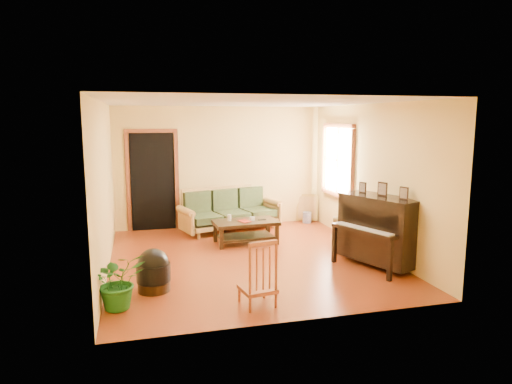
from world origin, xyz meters
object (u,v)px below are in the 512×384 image
object	(u,v)px
footstool	(154,275)
red_chair	(257,272)
armchair	(351,228)
potted_plant	(118,281)
coffee_table	(246,232)
sofa	(231,210)
piano	(379,231)
ceramic_crock	(307,217)

from	to	relation	value
footstool	red_chair	bearing A→B (deg)	-33.47
armchair	potted_plant	bearing A→B (deg)	-136.26
armchair	coffee_table	bearing A→B (deg)	173.62
armchair	footstool	bearing A→B (deg)	-140.70
footstool	red_chair	distance (m)	1.52
coffee_table	red_chair	distance (m)	2.92
coffee_table	potted_plant	world-z (taller)	potted_plant
potted_plant	coffee_table	bearing A→B (deg)	48.65
coffee_table	armchair	world-z (taller)	armchair
sofa	armchair	xyz separation A→B (m)	(1.79, -1.96, -0.05)
coffee_table	armchair	bearing A→B (deg)	-27.85
coffee_table	sofa	bearing A→B (deg)	93.80
armchair	piano	size ratio (longest dim) A/B	0.62
potted_plant	footstool	bearing A→B (deg)	47.93
potted_plant	red_chair	bearing A→B (deg)	-11.39
armchair	footstool	size ratio (longest dim) A/B	1.71
coffee_table	piano	bearing A→B (deg)	-46.61
potted_plant	armchair	bearing A→B (deg)	22.27
piano	red_chair	distance (m)	2.49
sofa	potted_plant	bearing A→B (deg)	-136.61
armchair	footstool	world-z (taller)	armchair
sofa	piano	bearing A→B (deg)	-73.53
potted_plant	sofa	bearing A→B (deg)	58.97
coffee_table	footstool	size ratio (longest dim) A/B	2.58
sofa	armchair	world-z (taller)	sofa
coffee_table	piano	world-z (taller)	piano
armchair	piano	world-z (taller)	piano
armchair	red_chair	distance (m)	2.98
piano	potted_plant	world-z (taller)	piano
ceramic_crock	potted_plant	world-z (taller)	potted_plant
sofa	coffee_table	xyz separation A→B (m)	(0.07, -1.05, -0.23)
coffee_table	armchair	xyz separation A→B (m)	(1.72, -0.91, 0.18)
piano	footstool	size ratio (longest dim) A/B	2.77
coffee_table	red_chair	bearing A→B (deg)	-100.41
sofa	ceramic_crock	xyz separation A→B (m)	(1.81, 0.26, -0.33)
ceramic_crock	potted_plant	xyz separation A→B (m)	(-3.96, -3.83, 0.23)
sofa	footstool	xyz separation A→B (m)	(-1.71, -3.08, -0.23)
footstool	potted_plant	xyz separation A→B (m)	(-0.44, -0.49, 0.13)
red_chair	ceramic_crock	world-z (taller)	red_chair
sofa	ceramic_crock	bearing A→B (deg)	-7.38
footstool	red_chair	xyz separation A→B (m)	(1.25, -0.83, 0.22)
armchair	ceramic_crock	distance (m)	2.24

